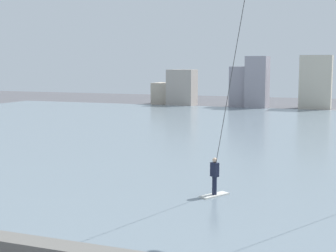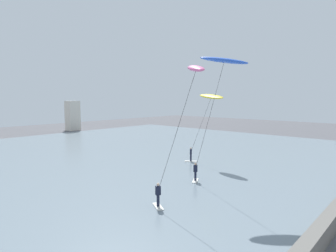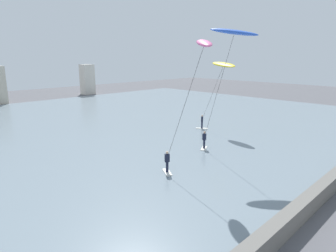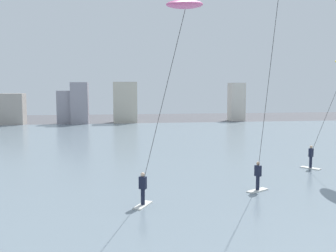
% 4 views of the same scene
% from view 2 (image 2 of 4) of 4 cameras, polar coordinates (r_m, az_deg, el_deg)
% --- Properties ---
extents(seawall_barrier, '(60.00, 0.70, 1.08)m').
position_cam_2_polar(seawall_barrier, '(15.44, 26.19, -21.35)').
color(seawall_barrier, '#66635E').
rests_on(seawall_barrier, ground).
extents(water_bay, '(84.00, 52.00, 0.10)m').
position_cam_2_polar(water_bay, '(33.81, -23.83, -7.41)').
color(water_bay, slate).
rests_on(water_bay, ground).
extents(kitesurfer_pink, '(3.52, 3.87, 9.62)m').
position_cam_2_polar(kitesurfer_pink, '(18.74, 4.66, 8.33)').
color(kitesurfer_pink, silver).
rests_on(kitesurfer_pink, water_bay).
extents(kitesurfer_blue, '(3.15, 5.30, 10.62)m').
position_cam_2_polar(kitesurfer_blue, '(22.98, 10.66, 10.99)').
color(kitesurfer_blue, silver).
rests_on(kitesurfer_blue, water_bay).
extents(kitesurfer_yellow, '(3.01, 4.46, 7.95)m').
position_cam_2_polar(kitesurfer_yellow, '(32.51, 8.31, 5.01)').
color(kitesurfer_yellow, silver).
rests_on(kitesurfer_yellow, water_bay).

